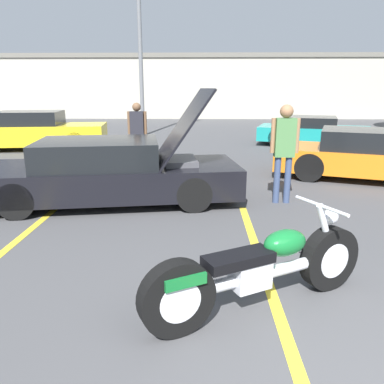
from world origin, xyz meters
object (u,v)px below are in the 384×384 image
show_car_hood_open (111,172)px  light_pole (141,22)px  parked_car_mid_right_row (313,131)px  parked_car_mid_left_row (370,156)px  spectator_near_motorcycle (284,145)px  motorcycle (260,270)px  spectator_by_show_car (137,129)px  parked_car_left_row (35,131)px

show_car_hood_open → light_pole: bearing=86.0°
parked_car_mid_right_row → parked_car_mid_left_row: parked_car_mid_left_row is taller
parked_car_mid_left_row → spectator_near_motorcycle: (-2.46, -2.00, 0.54)m
motorcycle → parked_car_mid_right_row: bearing=43.9°
show_car_hood_open → parked_car_mid_right_row: size_ratio=1.13×
motorcycle → spectator_by_show_car: 7.23m
motorcycle → show_car_hood_open: 4.19m
light_pole → parked_car_left_row: bearing=-129.4°
motorcycle → spectator_by_show_car: bearing=80.9°
parked_car_left_row → show_car_hood_open: bearing=-64.4°
parked_car_left_row → spectator_near_motorcycle: bearing=-48.2°
parked_car_mid_right_row → spectator_by_show_car: 7.30m
light_pole → spectator_near_motorcycle: (4.13, -10.33, -3.70)m
show_car_hood_open → parked_car_left_row: 7.64m
motorcycle → show_car_hood_open: show_car_hood_open is taller
show_car_hood_open → parked_car_mid_right_row: show_car_hood_open is taller
parked_car_left_row → parked_car_mid_left_row: size_ratio=1.07×
parked_car_left_row → motorcycle: bearing=-64.6°
parked_car_left_row → parked_car_mid_left_row: (9.89, -4.32, -0.07)m
parked_car_left_row → spectator_by_show_car: spectator_by_show_car is taller
parked_car_mid_left_row → spectator_near_motorcycle: size_ratio=2.56×
motorcycle → spectator_near_motorcycle: bearing=47.4°
spectator_near_motorcycle → spectator_by_show_car: size_ratio=1.05×
show_car_hood_open → parked_car_mid_right_row: 9.56m
parked_car_left_row → spectator_by_show_car: (4.18, -3.07, 0.40)m
parked_car_mid_right_row → spectator_near_motorcycle: (-2.69, -7.46, 0.57)m
motorcycle → show_car_hood_open: (-2.28, 3.52, 0.17)m
parked_car_mid_left_row → spectator_near_motorcycle: 3.21m
parked_car_mid_right_row → show_car_hood_open: bearing=-111.4°
motorcycle → show_car_hood_open: bearing=95.1°
motorcycle → parked_car_left_row: bearing=95.4°
parked_car_mid_right_row → parked_car_mid_left_row: (-0.23, -5.47, 0.03)m
motorcycle → spectator_by_show_car: spectator_by_show_car is taller
light_pole → motorcycle: bearing=-77.1°
parked_car_mid_left_row → parked_car_mid_right_row: bearing=107.0°
light_pole → spectator_near_motorcycle: light_pole is taller
parked_car_left_row → parked_car_mid_left_row: 10.79m
show_car_hood_open → parked_car_left_row: (-4.21, 6.37, 0.05)m
parked_car_mid_right_row → parked_car_left_row: size_ratio=0.89×
motorcycle → spectator_near_motorcycle: (0.94, 3.57, 0.68)m
light_pole → motorcycle: 14.93m
light_pole → show_car_hood_open: (0.91, -10.39, -4.22)m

